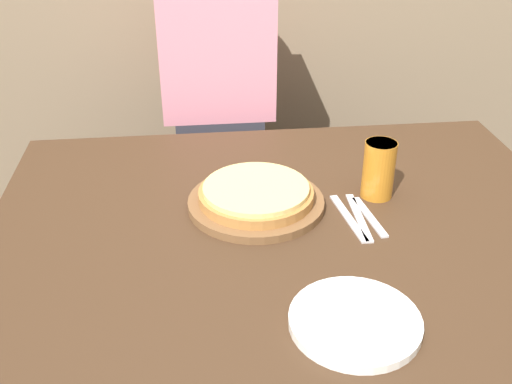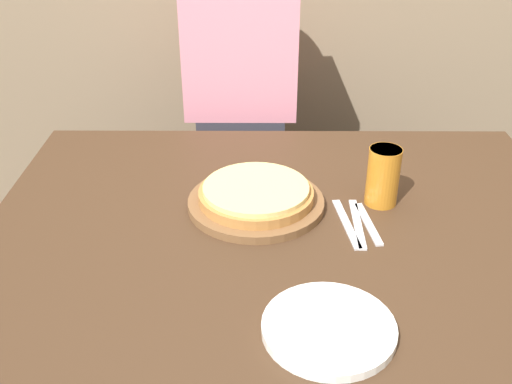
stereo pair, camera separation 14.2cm
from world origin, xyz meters
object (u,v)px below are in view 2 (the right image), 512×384
(pizza_on_board, at_px, (256,197))
(fork, at_px, (347,224))
(dinner_knife, at_px, (357,224))
(spoon, at_px, (368,224))
(beer_glass, at_px, (383,174))
(diner_person, at_px, (241,128))
(dinner_plate, at_px, (329,328))

(pizza_on_board, xyz_separation_m, fork, (0.21, -0.08, -0.02))
(fork, height_order, dinner_knife, same)
(dinner_knife, bearing_deg, spoon, 0.00)
(fork, bearing_deg, spoon, 0.00)
(fork, bearing_deg, beer_glass, 47.16)
(pizza_on_board, relative_size, dinner_knife, 1.58)
(spoon, distance_m, diner_person, 0.80)
(fork, distance_m, dinner_knife, 0.02)
(beer_glass, xyz_separation_m, dinner_plate, (-0.17, -0.45, -0.07))
(fork, relative_size, diner_person, 0.16)
(fork, bearing_deg, dinner_knife, 0.00)
(beer_glass, xyz_separation_m, fork, (-0.09, -0.10, -0.08))
(spoon, bearing_deg, diner_person, 112.94)
(beer_glass, bearing_deg, diner_person, 119.28)
(pizza_on_board, distance_m, spoon, 0.27)
(diner_person, bearing_deg, fork, -70.44)
(pizza_on_board, xyz_separation_m, beer_glass, (0.30, 0.02, 0.05))
(pizza_on_board, bearing_deg, fork, -21.23)
(dinner_plate, relative_size, dinner_knife, 1.16)
(dinner_plate, bearing_deg, dinner_knife, 73.90)
(fork, height_order, diner_person, diner_person)
(pizza_on_board, relative_size, dinner_plate, 1.36)
(dinner_plate, distance_m, fork, 0.36)
(fork, relative_size, spoon, 1.17)
(beer_glass, height_order, dinner_plate, beer_glass)
(pizza_on_board, height_order, dinner_plate, pizza_on_board)
(dinner_knife, height_order, spoon, same)
(fork, distance_m, diner_person, 0.79)
(dinner_plate, height_order, fork, dinner_plate)
(dinner_knife, bearing_deg, beer_glass, 55.73)
(pizza_on_board, bearing_deg, spoon, -17.38)
(spoon, xyz_separation_m, diner_person, (-0.31, 0.74, -0.08))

